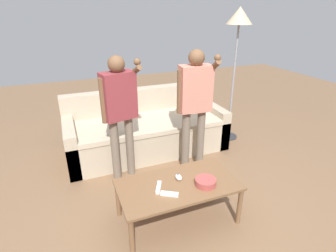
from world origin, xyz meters
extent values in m
plane|color=brown|center=(0.00, 0.00, 0.00)|extent=(12.00, 12.00, 0.00)
cube|color=#B7A88E|center=(0.13, 1.41, 0.20)|extent=(2.16, 0.90, 0.41)
cube|color=#C6B59A|center=(0.13, 1.34, 0.44)|extent=(1.88, 0.78, 0.06)
cube|color=#B7A88E|center=(0.13, 1.77, 0.61)|extent=(2.16, 0.18, 0.40)
cube|color=#B7A88E|center=(-0.88, 1.41, 0.28)|extent=(0.14, 0.90, 0.56)
cube|color=#B7A88E|center=(1.14, 1.41, 0.28)|extent=(0.14, 0.90, 0.56)
cube|color=brown|center=(-0.02, -0.02, 0.39)|extent=(1.09, 0.58, 0.03)
cylinder|color=brown|center=(-0.53, -0.28, 0.19)|extent=(0.04, 0.04, 0.38)
cylinder|color=brown|center=(0.49, -0.28, 0.19)|extent=(0.04, 0.04, 0.38)
cylinder|color=brown|center=(-0.53, 0.23, 0.19)|extent=(0.04, 0.04, 0.38)
cylinder|color=brown|center=(0.49, 0.23, 0.19)|extent=(0.04, 0.04, 0.38)
cylinder|color=#B24C47|center=(0.20, -0.13, 0.43)|extent=(0.19, 0.19, 0.06)
ellipsoid|color=white|center=(0.01, 0.04, 0.43)|extent=(0.06, 0.09, 0.05)
cylinder|color=#4C4C51|center=(0.01, 0.05, 0.46)|extent=(0.02, 0.02, 0.01)
cylinder|color=#2D2D33|center=(1.43, 1.33, 0.01)|extent=(0.28, 0.28, 0.02)
cylinder|color=gray|center=(1.43, 1.33, 0.84)|extent=(0.03, 0.03, 1.65)
cone|color=#C1AD89|center=(1.43, 1.33, 1.78)|extent=(0.35, 0.35, 0.22)
cylinder|color=#756656|center=(0.42, 0.77, 0.38)|extent=(0.10, 0.10, 0.77)
cylinder|color=#756656|center=(0.62, 0.75, 0.38)|extent=(0.10, 0.10, 0.77)
cube|color=#DB7F6B|center=(0.52, 0.76, 1.03)|extent=(0.38, 0.23, 0.53)
sphere|color=brown|center=(0.52, 0.76, 1.37)|extent=(0.18, 0.18, 0.18)
cylinder|color=brown|center=(0.34, 0.77, 1.01)|extent=(0.07, 0.07, 0.50)
cylinder|color=#DB7F6B|center=(0.70, 0.74, 1.13)|extent=(0.07, 0.07, 0.25)
cylinder|color=brown|center=(0.69, 0.67, 1.28)|extent=(0.08, 0.25, 0.19)
sphere|color=brown|center=(0.69, 0.60, 1.39)|extent=(0.07, 0.07, 0.07)
cylinder|color=#756656|center=(-0.42, 0.87, 0.37)|extent=(0.09, 0.09, 0.75)
cylinder|color=#756656|center=(-0.24, 0.91, 0.37)|extent=(0.09, 0.09, 0.75)
cube|color=brown|center=(-0.33, 0.89, 1.00)|extent=(0.39, 0.26, 0.51)
sphere|color=brown|center=(-0.33, 0.89, 1.34)|extent=(0.18, 0.18, 0.18)
cylinder|color=brown|center=(-0.50, 0.85, 0.98)|extent=(0.07, 0.07, 0.49)
cylinder|color=brown|center=(-0.15, 0.93, 1.10)|extent=(0.07, 0.07, 0.24)
cylinder|color=brown|center=(-0.14, 0.87, 1.26)|extent=(0.11, 0.25, 0.17)
sphere|color=brown|center=(-0.13, 0.82, 1.36)|extent=(0.07, 0.07, 0.07)
cube|color=white|center=(-0.21, -0.03, 0.42)|extent=(0.10, 0.16, 0.03)
cylinder|color=silver|center=(-0.20, 0.00, 0.44)|extent=(0.01, 0.01, 0.00)
cube|color=silver|center=(-0.23, -0.07, 0.44)|extent=(0.02, 0.02, 0.00)
cube|color=white|center=(-0.16, -0.15, 0.42)|extent=(0.15, 0.11, 0.03)
cylinder|color=silver|center=(-0.18, -0.14, 0.44)|extent=(0.01, 0.01, 0.00)
cube|color=silver|center=(-0.12, -0.17, 0.44)|extent=(0.02, 0.02, 0.00)
camera|label=1|loc=(-0.86, -1.86, 1.87)|focal=28.70mm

